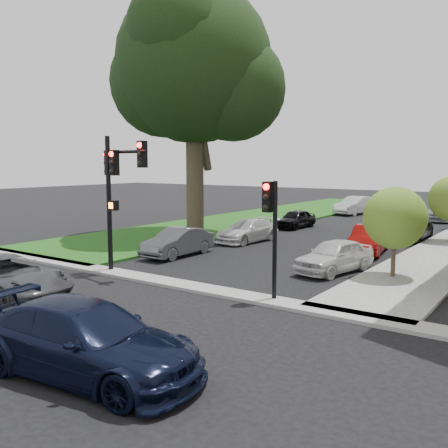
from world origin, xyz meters
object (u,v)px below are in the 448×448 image
Objects in this scene: car_parked_6 at (247,231)px; car_parked_9 at (356,205)px; traffic_signal_main at (117,179)px; car_cross_far at (86,340)px; car_parked_2 at (406,229)px; eucalyptus at (193,65)px; small_tree_a at (395,218)px; car_parked_1 at (369,239)px; car_parked_5 at (178,242)px; car_parked_0 at (334,256)px; car_cross_near at (5,277)px; car_parked_4 at (445,211)px; car_parked_7 at (295,219)px; traffic_signal_secondary at (271,218)px.

car_parked_9 reaches higher than car_parked_6.
traffic_signal_main is at bearing -84.48° from car_parked_6.
car_parked_2 is at bearing -7.68° from car_cross_far.
small_tree_a is at bearing -20.03° from eucalyptus.
car_parked_1 is (-2.68, 5.01, -1.71)m from small_tree_a.
eucalyptus is 12.19m from car_parked_5.
eucalyptus reaches higher than car_parked_6.
car_parked_0 is 0.91× the size of car_parked_6.
car_cross_near is 33.14m from car_parked_9.
small_tree_a is 22.47m from car_parked_4.
small_tree_a is 25.05m from car_parked_9.
traffic_signal_main is 28.70m from car_parked_4.
car_parked_1 is 9.91m from car_parked_7.
traffic_signal_main is 10.51m from car_cross_far.
car_parked_4 is at bearing 90.51° from traffic_signal_secondary.
small_tree_a is 0.65× the size of traffic_signal_main.
car_parked_6 reaches higher than car_parked_7.
small_tree_a is 0.92× the size of traffic_signal_secondary.
small_tree_a is 15.46m from car_parked_7.
car_parked_1 is 0.82× the size of car_parked_4.
car_parked_0 is 0.96× the size of car_parked_1.
traffic_signal_secondary is 18.81m from car_parked_7.
traffic_signal_main reaches higher than small_tree_a.
traffic_signal_main is 5.78m from car_cross_near.
car_parked_4 is 24.53m from car_parked_5.
small_tree_a reaches higher than car_parked_5.
car_parked_6 is (4.33, -0.55, -9.77)m from eucalyptus.
car_parked_4 reaches higher than car_parked_0.
car_cross_near is 1.21× the size of car_parked_1.
car_parked_7 is at bearing 99.51° from car_parked_6.
car_parked_6 is (-0.05, 9.94, -3.21)m from traffic_signal_main.
eucalyptus is at bearing 112.66° from traffic_signal_main.
car_cross_far is at bearing -112.58° from car_cross_near.
car_cross_far is at bearing -92.04° from car_parked_2.
car_cross_near reaches higher than car_parked_7.
car_cross_far is (-0.33, -7.29, -1.96)m from traffic_signal_secondary.
car_parked_0 is 5.18m from car_parked_1.
car_cross_far is at bearing -92.59° from traffic_signal_secondary.
car_parked_2 is (-2.30, 10.26, -1.74)m from small_tree_a.
car_cross_far is at bearing -57.74° from eucalyptus.
small_tree_a is at bearing -78.43° from car_parked_2.
traffic_signal_secondary is 5.68m from car_parked_0.
car_cross_near is at bearing -124.10° from car_parked_1.
car_parked_4 reaches higher than car_cross_near.
car_parked_5 is 1.10× the size of car_parked_7.
car_parked_0 is at bearing -60.06° from car_parked_9.
car_parked_4 is (0.08, 17.25, 0.05)m from car_parked_1.
car_parked_4 is (0.08, 35.00, -0.04)m from car_cross_far.
eucalyptus is at bearing 11.52° from car_cross_near.
car_parked_5 is at bearing -149.09° from car_parked_1.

